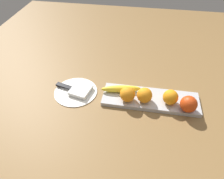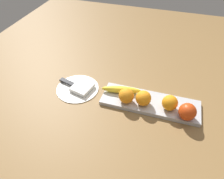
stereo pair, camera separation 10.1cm
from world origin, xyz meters
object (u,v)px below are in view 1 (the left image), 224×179
at_px(fruit_tray, 150,100).
at_px(orange_center, 127,94).
at_px(banana, 121,89).
at_px(dinner_plate, 76,92).
at_px(apple, 189,104).
at_px(orange_near_banana, 145,95).
at_px(knife, 67,87).
at_px(orange_near_apple, 170,97).
at_px(folded_napkin, 80,91).

bearing_deg(fruit_tray, orange_center, -165.89).
xyz_separation_m(banana, dinner_plate, (-0.23, -0.02, -0.03)).
relative_size(apple, banana, 0.39).
xyz_separation_m(fruit_tray, apple, (0.17, -0.05, 0.05)).
height_order(orange_near_banana, knife, orange_near_banana).
height_order(banana, knife, banana).
bearing_deg(fruit_tray, apple, -16.14).
bearing_deg(banana, apple, 156.23).
height_order(fruit_tray, orange_center, orange_center).
xyz_separation_m(apple, orange_near_apple, (-0.08, 0.03, -0.00)).
bearing_deg(folded_napkin, orange_near_banana, -3.65).
xyz_separation_m(apple, knife, (-0.60, 0.07, -0.04)).
bearing_deg(knife, banana, 15.91).
distance_m(orange_near_apple, dinner_plate, 0.47).
height_order(orange_near_apple, folded_napkin, orange_near_apple).
height_order(banana, orange_center, orange_center).
relative_size(orange_near_banana, orange_center, 1.00).
bearing_deg(apple, fruit_tray, 163.86).
height_order(folded_napkin, knife, folded_napkin).
bearing_deg(orange_near_apple, knife, 176.43).
bearing_deg(apple, orange_center, 175.88).
height_order(apple, orange_near_apple, apple).
xyz_separation_m(banana, folded_napkin, (-0.20, -0.02, -0.02)).
distance_m(orange_near_banana, orange_center, 0.08).
bearing_deg(dinner_plate, orange_center, -5.95).
xyz_separation_m(banana, orange_near_apple, (0.24, -0.04, 0.02)).
bearing_deg(fruit_tray, banana, 170.51).
height_order(apple, knife, apple).
height_order(orange_near_apple, knife, orange_near_apple).
bearing_deg(banana, orange_center, 114.53).
bearing_deg(dinner_plate, orange_near_apple, -1.68).
bearing_deg(orange_center, knife, 171.70).
bearing_deg(dinner_plate, apple, -5.02).
xyz_separation_m(orange_near_apple, orange_near_banana, (-0.12, -0.01, 0.00)).
distance_m(orange_center, folded_napkin, 0.25).
relative_size(fruit_tray, dinner_plate, 2.12).
height_order(banana, folded_napkin, banana).
relative_size(banana, orange_near_apple, 2.74).
bearing_deg(knife, folded_napkin, 1.37).
distance_m(orange_near_apple, orange_near_banana, 0.12).
bearing_deg(orange_near_apple, folded_napkin, 178.22).
bearing_deg(apple, orange_near_banana, 172.06).
xyz_separation_m(orange_center, knife, (-0.32, 0.05, -0.04)).
bearing_deg(orange_near_banana, banana, 158.84).
distance_m(orange_center, knife, 0.33).
bearing_deg(apple, banana, 166.96).
height_order(fruit_tray, dinner_plate, fruit_tray).
bearing_deg(folded_napkin, knife, 166.71).
height_order(dinner_plate, folded_napkin, folded_napkin).
height_order(orange_near_banana, orange_center, same).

